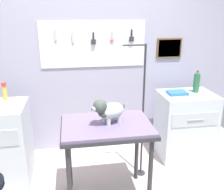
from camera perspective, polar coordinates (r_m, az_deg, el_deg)
The scene contains 8 objects.
rear_wall_panel at distance 3.42m, azimuth -4.63°, elevation 6.32°, with size 4.00×0.11×2.30m.
grooming_table at distance 2.50m, azimuth -1.19°, elevation -8.35°, with size 0.87×0.62×0.84m.
grooming_arm at distance 2.89m, azimuth 6.68°, elevation -5.21°, with size 0.30×0.11×1.54m.
dog at distance 2.40m, azimuth -0.85°, elevation -3.36°, with size 0.35×0.25×0.26m.
cabinet_right at distance 3.52m, azimuth 15.88°, elevation -6.43°, with size 0.68×0.54×0.87m.
conditioner_bottle at distance 3.13m, azimuth -22.76°, elevation 0.50°, with size 0.05×0.05×0.20m.
soda_bottle at distance 3.43m, azimuth 18.29°, elevation 2.74°, with size 0.08×0.08×0.28m.
supply_tray at distance 3.31m, azimuth 14.28°, elevation 0.50°, with size 0.24×0.18×0.04m.
Camera 1 is at (-0.27, -2.06, 1.87)m, focal length 41.08 mm.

